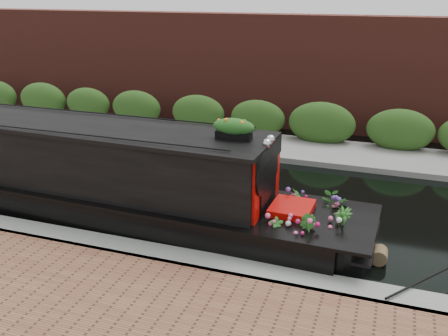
% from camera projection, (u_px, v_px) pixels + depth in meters
% --- Properties ---
extents(ground, '(80.00, 80.00, 0.00)m').
position_uv_depth(ground, '(200.00, 195.00, 12.49)').
color(ground, black).
rests_on(ground, ground).
extents(near_bank_coping, '(40.00, 0.60, 0.50)m').
position_uv_depth(near_bank_coping, '(136.00, 259.00, 9.56)').
color(near_bank_coping, gray).
rests_on(near_bank_coping, ground).
extents(far_bank_path, '(40.00, 2.40, 0.34)m').
position_uv_depth(far_bank_path, '(248.00, 147.00, 16.21)').
color(far_bank_path, gray).
rests_on(far_bank_path, ground).
extents(far_hedge, '(40.00, 1.10, 2.80)m').
position_uv_depth(far_hedge, '(256.00, 139.00, 17.00)').
color(far_hedge, '#274B19').
rests_on(far_hedge, ground).
extents(far_brick_wall, '(40.00, 1.00, 8.00)m').
position_uv_depth(far_brick_wall, '(271.00, 124.00, 18.86)').
color(far_brick_wall, '#59261E').
rests_on(far_brick_wall, ground).
extents(narrowboat, '(11.85, 2.40, 2.78)m').
position_uv_depth(narrowboat, '(90.00, 181.00, 11.12)').
color(narrowboat, black).
rests_on(narrowboat, ground).
extents(rope_fender, '(0.30, 0.35, 0.30)m').
position_uv_depth(rope_fender, '(379.00, 255.00, 9.40)').
color(rope_fender, brown).
rests_on(rope_fender, ground).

